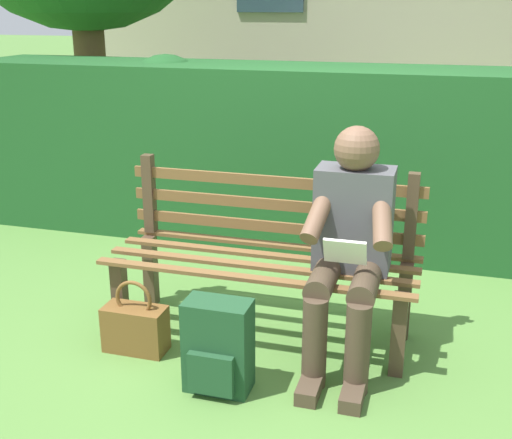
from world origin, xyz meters
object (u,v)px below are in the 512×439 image
object	(u,v)px
park_bench	(266,252)
person_seated	(349,243)
backpack	(218,347)
handbag	(135,327)

from	to	relation	value
park_bench	person_seated	world-z (taller)	person_seated
park_bench	backpack	size ratio (longest dim) A/B	3.68
person_seated	backpack	xyz separation A→B (m)	(0.52, 0.45, -0.41)
backpack	handbag	distance (m)	0.58
person_seated	handbag	distance (m)	1.19
park_bench	handbag	distance (m)	0.79
park_bench	backpack	world-z (taller)	park_bench
handbag	park_bench	bearing A→B (deg)	-143.99
person_seated	backpack	bearing A→B (deg)	40.85
park_bench	handbag	bearing A→B (deg)	36.01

